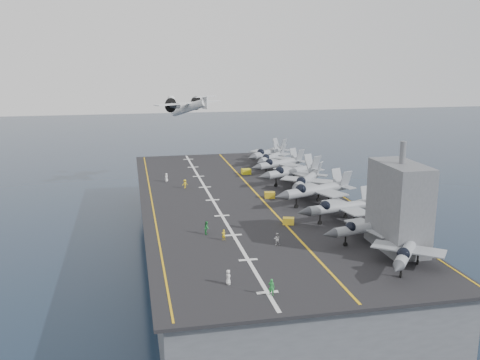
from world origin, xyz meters
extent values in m
plane|color=#142135|center=(0.00, 0.00, 0.00)|extent=(500.00, 500.00, 0.00)
cube|color=#56595E|center=(0.00, 0.00, 5.00)|extent=(36.00, 90.00, 10.00)
cube|color=black|center=(0.00, 0.00, 10.20)|extent=(38.00, 92.00, 0.40)
cube|color=gold|center=(3.00, 0.00, 10.42)|extent=(0.35, 90.00, 0.02)
cube|color=silver|center=(-6.00, 0.00, 10.42)|extent=(0.50, 90.00, 0.02)
cube|color=gold|center=(-17.00, 0.00, 10.42)|extent=(0.25, 90.00, 0.02)
cube|color=gold|center=(18.50, 0.00, 10.42)|extent=(0.25, 90.00, 0.02)
imported|color=silver|center=(-9.92, -36.92, 11.30)|extent=(0.79, 1.12, 1.79)
imported|color=yellow|center=(-7.79, -21.80, 11.20)|extent=(1.13, 0.95, 1.61)
imported|color=#26853B|center=(-9.77, -18.70, 11.41)|extent=(1.09, 1.38, 2.01)
imported|color=yellow|center=(-10.03, 10.03, 11.28)|extent=(1.24, 1.02, 1.77)
imported|color=white|center=(-13.24, 16.37, 11.32)|extent=(1.22, 1.32, 1.84)
imported|color=#248D3A|center=(-5.75, -40.76, 11.38)|extent=(1.41, 1.26, 1.96)
imported|color=silver|center=(-0.79, -25.28, 11.29)|extent=(1.21, 0.96, 1.77)
camera|label=1|loc=(-20.39, -93.91, 36.60)|focal=40.00mm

